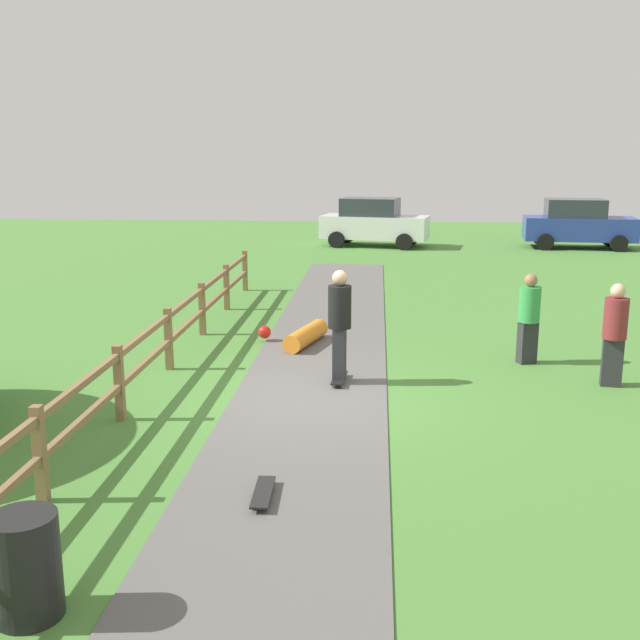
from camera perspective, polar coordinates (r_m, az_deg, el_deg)
The scene contains 11 objects.
ground_plane at distance 11.93m, azimuth -0.74°, elevation -5.74°, with size 60.00×60.00×0.00m, color #4C8438.
asphalt_path at distance 11.93m, azimuth -0.74°, elevation -5.69°, with size 2.40×28.00×0.02m, color #605E5B.
wooden_fence at distance 12.24m, azimuth -12.97°, elevation -2.33°, with size 0.12×18.12×1.10m.
trash_bin at distance 6.92m, azimuth -21.26°, elevation -16.92°, with size 0.56×0.56×0.90m, color black.
skater_riding at distance 12.29m, azimuth 1.49°, elevation -0.02°, with size 0.40×0.81×1.87m.
skater_fallen at distance 14.92m, azimuth -1.32°, elevation -1.17°, with size 1.37×1.59×0.36m.
skateboard_loose at distance 8.56m, azimuth -4.32°, elevation -12.82°, with size 0.22×0.81×0.08m.
bystander_green at distance 14.03m, azimuth 15.47°, elevation 0.38°, with size 0.49×0.49×1.63m.
bystander_maroon at distance 13.09m, azimuth 21.33°, elevation -0.72°, with size 0.44×0.44×1.70m.
parked_car_white at distance 30.55m, azimuth 4.06°, elevation 7.36°, with size 4.45×2.62×1.92m.
parked_car_blue at distance 31.53m, azimuth 18.86°, elevation 6.88°, with size 4.34×2.30×1.92m.
Camera 1 is at (1.02, -11.28, 3.77)m, focal length 42.47 mm.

